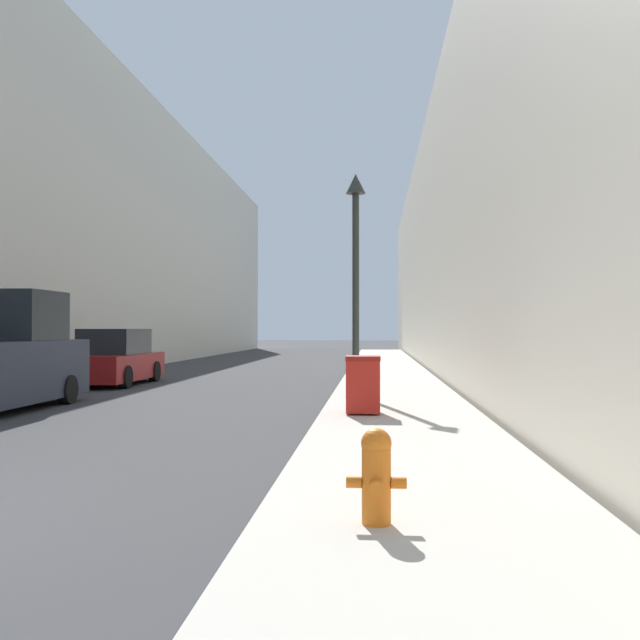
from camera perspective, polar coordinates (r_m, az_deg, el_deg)
sidewalk_right at (r=22.76m, az=5.58°, el=-4.71°), size 2.91×60.00×0.15m
building_left_glass at (r=34.92m, az=-23.17°, el=6.70°), size 12.00×60.00×12.28m
building_right_stone at (r=31.91m, az=19.01°, el=5.37°), size 12.00×60.00×10.05m
fire_hydrant at (r=5.64m, az=4.53°, el=-12.15°), size 0.47×0.35×0.74m
trash_bin at (r=12.73m, az=3.48°, el=-5.13°), size 0.61×0.64×1.03m
lamppost at (r=16.28m, az=2.88°, el=4.90°), size 0.45×0.45×5.05m
parked_sedan_near at (r=22.12m, az=-16.08°, el=-3.05°), size 1.81×4.38×1.66m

